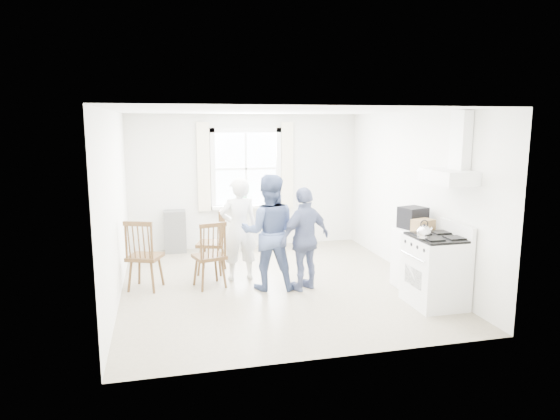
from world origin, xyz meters
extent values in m
cube|color=gray|center=(0.00, 0.00, -0.01)|extent=(4.62, 5.12, 0.02)
cube|color=silver|center=(0.00, 2.52, 1.30)|extent=(4.62, 0.04, 2.64)
cube|color=silver|center=(0.00, -2.52, 1.30)|extent=(4.62, 0.04, 2.64)
cube|color=silver|center=(-2.27, 0.00, 1.30)|extent=(0.04, 5.12, 2.64)
cube|color=silver|center=(2.27, 0.00, 1.30)|extent=(0.04, 5.12, 2.64)
cube|color=white|center=(0.00, 0.00, 2.61)|extent=(4.62, 5.12, 0.02)
cube|color=white|center=(0.00, 2.48, 1.55)|extent=(1.20, 0.02, 1.40)
cube|color=white|center=(0.00, 2.46, 2.29)|extent=(1.38, 0.09, 0.09)
cube|color=white|center=(0.00, 2.46, 0.81)|extent=(1.38, 0.09, 0.09)
cube|color=white|center=(-0.65, 2.46, 1.55)|extent=(0.09, 0.09, 1.58)
cube|color=white|center=(0.65, 2.46, 1.55)|extent=(0.09, 0.09, 1.58)
cube|color=white|center=(0.00, 2.38, 0.82)|extent=(1.38, 0.24, 0.06)
cube|color=#F2E8C7|center=(-0.82, 2.44, 1.60)|extent=(0.24, 0.05, 1.70)
cube|color=#F2E8C7|center=(0.82, 2.44, 1.60)|extent=(0.24, 0.05, 1.70)
cube|color=white|center=(2.02, -1.35, 1.74)|extent=(0.45, 0.76, 0.18)
cube|color=white|center=(2.17, -1.35, 2.21)|extent=(0.14, 0.30, 0.76)
cube|color=slate|center=(-1.40, 2.33, 0.40)|extent=(0.40, 0.30, 0.80)
cube|color=white|center=(1.91, -1.35, 0.46)|extent=(0.65, 0.76, 0.92)
cube|color=black|center=(1.91, -1.35, 0.94)|extent=(0.61, 0.72, 0.03)
cube|color=white|center=(2.20, -1.35, 1.02)|extent=(0.06, 0.76, 0.20)
cylinder|color=silver|center=(1.56, -1.35, 0.70)|extent=(0.02, 0.61, 0.02)
sphere|color=silver|center=(1.65, -1.46, 1.04)|extent=(0.18, 0.18, 0.18)
cylinder|color=silver|center=(1.65, -1.46, 0.99)|extent=(0.16, 0.16, 0.04)
torus|color=black|center=(1.65, -1.46, 1.15)|extent=(0.11, 0.02, 0.11)
cube|color=white|center=(1.98, -0.65, 0.45)|extent=(0.50, 0.55, 0.90)
cube|color=black|center=(1.96, -0.58, 0.98)|extent=(0.42, 0.40, 0.17)
cube|color=black|center=(1.96, -0.58, 1.14)|extent=(0.42, 0.40, 0.15)
cube|color=olive|center=(1.96, -0.88, 0.99)|extent=(0.34, 0.28, 0.19)
cube|color=#412A15|center=(-0.97, 0.13, 0.46)|extent=(0.53, 0.51, 0.05)
cube|color=#412A15|center=(-0.92, -0.05, 0.74)|extent=(0.41, 0.17, 0.56)
cylinder|color=#412A15|center=(-0.97, 0.13, 0.22)|extent=(0.04, 0.04, 0.44)
cube|color=#412A15|center=(-1.90, 0.25, 0.48)|extent=(0.58, 0.57, 0.05)
cube|color=#412A15|center=(-1.97, 0.07, 0.77)|extent=(0.42, 0.22, 0.58)
cylinder|color=#412A15|center=(-1.90, 0.25, 0.23)|extent=(0.04, 0.04, 0.46)
cube|color=#412A15|center=(-0.86, 0.84, 0.49)|extent=(0.55, 0.56, 0.05)
cube|color=#412A15|center=(-0.68, 0.79, 0.78)|extent=(0.19, 0.43, 0.58)
cylinder|color=#412A15|center=(-0.86, 0.84, 0.23)|extent=(0.04, 0.04, 0.46)
imported|color=white|center=(-0.48, 0.37, 0.81)|extent=(0.61, 0.61, 1.61)
imported|color=#475885|center=(-0.12, -0.15, 0.85)|extent=(0.98, 0.98, 1.70)
imported|color=navy|center=(0.39, -0.31, 0.76)|extent=(1.19, 1.19, 1.52)
imported|color=#2E6835|center=(-0.05, 2.36, 1.03)|extent=(0.24, 0.24, 0.35)
camera|label=1|loc=(-1.63, -7.12, 2.43)|focal=32.00mm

